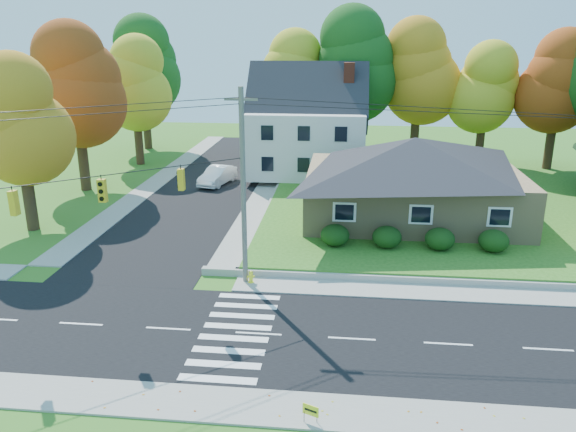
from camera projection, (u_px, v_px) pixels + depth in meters
The scene contains 22 objects.
ground at pixel (259, 334), 24.16m from camera, with size 120.00×120.00×0.00m, color #3D7923.
road_main at pixel (258, 334), 24.16m from camera, with size 90.00×8.00×0.02m, color black.
road_cross at pixel (215, 181), 49.57m from camera, with size 8.00×44.00×0.02m, color black.
sidewalk_north at pixel (274, 284), 28.88m from camera, with size 90.00×2.00×0.08m, color #9C9A90.
sidewalk_south at pixel (236, 406), 19.42m from camera, with size 90.00×2.00×0.08m, color #9C9A90.
lawn at pixel (470, 201), 42.64m from camera, with size 30.00×30.00×0.50m, color #3D7923.
ranch_house at pixel (413, 177), 37.49m from camera, with size 14.60×10.60×5.40m.
colonial_house at pixel (308, 127), 49.25m from camera, with size 10.40×8.40×9.60m.
hedge_row at pixel (413, 238), 32.33m from camera, with size 10.70×1.70×1.27m.
traffic_infrastructure at pixel (258, 211), 23.88m from camera, with size 38.10×10.66×10.00m.
tree_lot_0 at pixel (292, 79), 53.99m from camera, with size 6.72×6.72×12.51m.
tree_lot_1 at pixel (355, 65), 52.04m from camera, with size 7.84×7.84×14.60m.
tree_lot_2 at pixel (419, 72), 52.58m from camera, with size 7.28×7.28×13.56m.
tree_lot_3 at pixel (486, 88), 51.42m from camera, with size 6.16×6.16×11.47m.
tree_lot_4 at pixel (559, 82), 49.67m from camera, with size 6.72×6.72×12.51m.
tree_west_0 at pixel (18, 121), 35.05m from camera, with size 6.16×6.16×11.47m.
tree_west_1 at pixel (75, 86), 44.21m from camera, with size 7.28×7.28×13.56m.
tree_west_2 at pixel (134, 84), 53.77m from camera, with size 6.72×6.72×12.51m.
tree_west_3 at pixel (142, 66), 61.15m from camera, with size 7.84×7.84×14.60m.
white_car at pixel (217, 176), 48.14m from camera, with size 1.65×4.72×1.55m, color white.
fire_hydrant at pixel (251, 278), 28.98m from camera, with size 0.41×0.32×0.71m.
yard_sign at pixel (311, 411), 18.41m from camera, with size 0.55×0.25×0.73m.
Camera 1 is at (3.55, -21.18, 12.26)m, focal length 35.00 mm.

